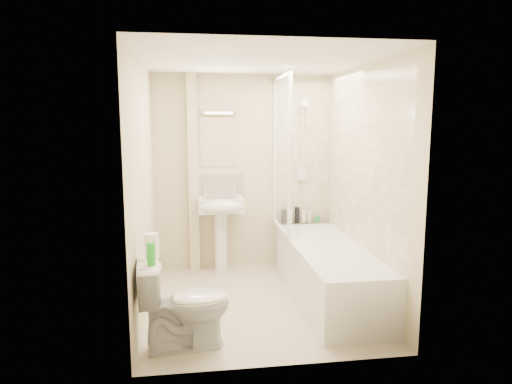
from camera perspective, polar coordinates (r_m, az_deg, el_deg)
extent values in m
plane|color=#C5B59B|center=(4.81, 0.17, -13.57)|extent=(2.50, 2.50, 0.00)
cube|color=beige|center=(5.72, -1.63, 2.48)|extent=(2.20, 0.02, 2.40)
cube|color=beige|center=(4.47, -13.93, 0.44)|extent=(0.02, 2.50, 2.40)
cube|color=beige|center=(4.77, 13.37, 0.99)|extent=(0.02, 2.50, 2.40)
cube|color=white|center=(4.48, 0.19, 16.12)|extent=(2.20, 2.50, 0.02)
cube|color=beige|center=(5.82, 5.76, 4.78)|extent=(0.70, 0.01, 1.75)
cube|color=beige|center=(4.76, 13.23, 3.70)|extent=(0.01, 2.10, 1.75)
cube|color=beige|center=(5.62, -7.85, 2.30)|extent=(0.12, 0.12, 2.40)
cube|color=beige|center=(5.70, -4.59, 0.72)|extent=(0.60, 0.02, 0.30)
cube|color=white|center=(5.65, -4.66, 6.25)|extent=(0.46, 0.01, 0.60)
cube|color=silver|center=(5.62, -4.69, 10.00)|extent=(0.42, 0.07, 0.07)
cube|color=white|center=(4.89, 9.00, -9.85)|extent=(0.70, 2.10, 0.55)
cube|color=white|center=(4.82, 9.06, -7.37)|extent=(0.56, 1.96, 0.05)
cube|color=white|center=(5.31, 3.22, 4.70)|extent=(0.01, 0.90, 1.80)
cube|color=white|center=(5.74, 2.37, 5.00)|extent=(0.04, 0.04, 1.80)
cube|color=white|center=(4.88, 4.25, 4.32)|extent=(0.04, 0.04, 1.80)
cube|color=white|center=(5.32, 3.30, 14.19)|extent=(0.04, 0.90, 0.04)
cube|color=white|center=(5.45, 3.14, -4.57)|extent=(0.04, 0.90, 0.03)
cylinder|color=white|center=(5.79, 5.83, 5.99)|extent=(0.02, 0.02, 0.90)
cylinder|color=white|center=(5.83, 5.76, 1.57)|extent=(0.05, 0.05, 0.02)
cylinder|color=white|center=(5.79, 5.90, 10.45)|extent=(0.05, 0.05, 0.02)
cylinder|color=white|center=(5.72, 6.07, 10.77)|extent=(0.08, 0.11, 0.11)
cube|color=white|center=(5.82, 5.79, 2.25)|extent=(0.10, 0.05, 0.14)
cylinder|color=white|center=(5.76, 5.71, 6.48)|extent=(0.01, 0.13, 0.84)
cylinder|color=white|center=(5.68, -4.41, -6.17)|extent=(0.16, 0.16, 0.73)
cube|color=white|center=(5.55, -4.44, -1.57)|extent=(0.54, 0.42, 0.17)
ellipsoid|color=white|center=(5.38, -4.33, -1.89)|extent=(0.54, 0.23, 0.17)
cube|color=silver|center=(5.54, -4.45, -0.93)|extent=(0.37, 0.27, 0.04)
cylinder|color=white|center=(5.63, -6.33, -0.05)|extent=(0.03, 0.03, 0.10)
cylinder|color=white|center=(5.65, -2.74, 0.03)|extent=(0.03, 0.03, 0.10)
sphere|color=white|center=(5.62, -6.34, 0.53)|extent=(0.04, 0.04, 0.04)
sphere|color=white|center=(5.64, -2.75, 0.60)|extent=(0.04, 0.04, 0.04)
cylinder|color=black|center=(5.80, 3.51, -3.05)|extent=(0.07, 0.07, 0.18)
cylinder|color=white|center=(5.82, 4.29, -3.08)|extent=(0.06, 0.06, 0.17)
cylinder|color=black|center=(5.83, 5.15, -2.87)|extent=(0.06, 0.06, 0.21)
cylinder|color=navy|center=(5.84, 5.24, -3.26)|extent=(0.05, 0.05, 0.12)
cylinder|color=beige|center=(5.86, 5.98, -3.02)|extent=(0.07, 0.07, 0.17)
cylinder|color=silver|center=(5.88, 6.69, -3.13)|extent=(0.05, 0.05, 0.14)
cylinder|color=green|center=(5.91, 7.70, -3.36)|extent=(0.06, 0.06, 0.08)
imported|color=white|center=(3.84, -8.93, -13.63)|extent=(0.54, 0.80, 0.74)
cylinder|color=white|center=(3.82, -12.85, -7.16)|extent=(0.11, 0.11, 0.11)
cylinder|color=white|center=(3.76, -12.95, -5.78)|extent=(0.12, 0.12, 0.09)
cylinder|color=green|center=(3.60, -12.99, -7.55)|extent=(0.06, 0.06, 0.18)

